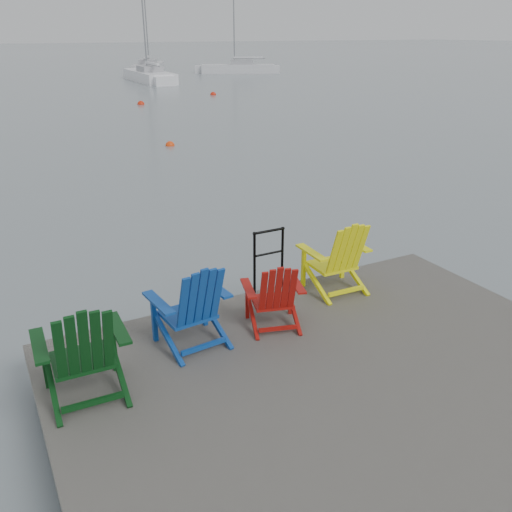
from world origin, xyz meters
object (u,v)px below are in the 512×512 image
chair_red (274,294)px  buoy_d (213,95)px  chair_yellow (338,256)px  sailboat_mid (149,68)px  chair_blue (193,304)px  buoy_a (170,146)px  chair_green (83,350)px  handrail (269,254)px  sailboat_near (149,77)px  sailboat_far (238,69)px  buoy_c (141,104)px

chair_red → buoy_d: bearing=84.1°
chair_yellow → sailboat_mid: bearing=77.0°
chair_blue → sailboat_mid: bearing=67.4°
sailboat_mid → buoy_a: size_ratio=37.56×
chair_green → chair_blue: bearing=19.8°
handrail → sailboat_near: 41.04m
chair_yellow → sailboat_mid: (13.43, 51.20, -0.68)m
sailboat_near → sailboat_far: size_ratio=1.21×
sailboat_mid → sailboat_far: 9.46m
chair_red → sailboat_mid: size_ratio=0.07×
chair_yellow → chair_green: bearing=-165.6°
chair_green → chair_red: 2.35m
chair_red → sailboat_far: bearing=80.7°
handrail → sailboat_mid: bearing=74.3°
sailboat_near → sailboat_far: sailboat_near is taller
handrail → chair_green: 3.06m
chair_blue → sailboat_far: 50.88m
sailboat_near → buoy_c: sailboat_near is taller
chair_blue → sailboat_mid: 53.93m
sailboat_far → buoy_a: 36.53m
buoy_a → buoy_c: bearing=78.0°
sailboat_near → buoy_d: (0.55, -11.85, -0.36)m
buoy_a → buoy_d: (8.21, 14.79, 0.00)m
chair_yellow → sailboat_near: bearing=77.8°
chair_red → handrail: bearing=81.2°
buoy_c → buoy_d: (5.63, 2.62, 0.00)m
chair_yellow → buoy_a: 13.67m
chair_red → sailboat_mid: 53.71m
buoy_d → buoy_c: bearing=-155.0°
sailboat_near → sailboat_far: 11.76m
chair_yellow → sailboat_far: sailboat_far is taller
sailboat_far → chair_yellow: bearing=-179.3°
chair_blue → chair_red: chair_blue is taller
handrail → buoy_d: handrail is taller
sailboat_far → buoy_a: bearing=175.2°
handrail → sailboat_far: 49.44m
sailboat_near → sailboat_mid: sailboat_mid is taller
chair_yellow → sailboat_mid: 52.93m
chair_red → chair_yellow: size_ratio=0.84×
chair_green → buoy_a: size_ratio=3.33×
chair_yellow → sailboat_near: size_ratio=0.09×
chair_green → chair_red: chair_green is taller
sailboat_mid → sailboat_far: bearing=-17.0°
sailboat_near → buoy_c: bearing=-106.9°
chair_blue → buoy_d: 31.36m
chair_green → buoy_c: size_ratio=2.73×
chair_yellow → buoy_d: (10.49, 28.23, -1.04)m
chair_yellow → sailboat_near: (9.94, 40.09, -0.68)m
buoy_d → chair_blue: bearing=-114.1°
handrail → buoy_c: bearing=77.3°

